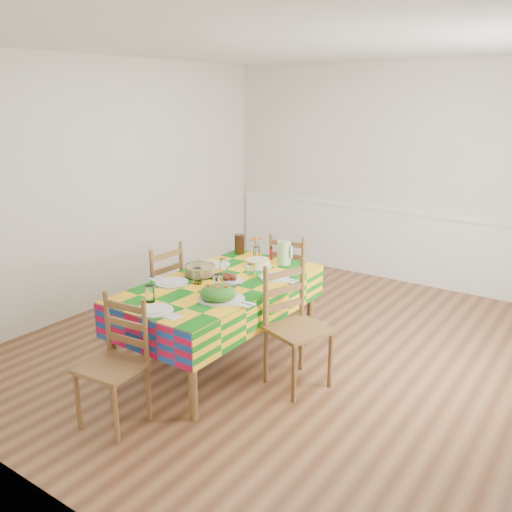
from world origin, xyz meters
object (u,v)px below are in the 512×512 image
Objects in this scene: chair_right at (295,327)px; chair_far at (291,276)px; tea_pitcher at (239,244)px; chair_left at (159,293)px; green_pitcher at (284,253)px; meat_platter at (228,278)px; chair_near at (115,364)px; dining_table at (220,291)px.

chair_far is at bearing 51.90° from chair_right.
chair_left reaches higher than tea_pitcher.
green_pitcher is 1.11× the size of tea_pitcher.
chair_far reaches higher than meat_platter.
chair_near reaches higher than meat_platter.
chair_right reaches higher than chair_far.
dining_table is at bearing -117.87° from meat_platter.
meat_platter is 1.47× the size of tea_pitcher.
chair_right reaches higher than green_pitcher.
chair_right is (1.51, 0.02, 0.02)m from chair_left.
chair_near is (-0.18, -1.95, -0.39)m from green_pitcher.
chair_left is (-0.75, 1.19, 0.02)m from chair_near.
chair_left is at bearing 116.00° from chair_near.
meat_platter is (0.04, 0.07, 0.10)m from dining_table.
dining_table is 1.88× the size of chair_right.
tea_pitcher reaches higher than chair_near.
meat_platter is at bearing 62.13° from dining_table.
chair_left is at bearing 48.50° from chair_far.
tea_pitcher is at bearing 36.16° from chair_far.
chair_near is at bearing 80.67° from chair_far.
meat_platter is 1.30m from chair_near.
tea_pitcher reaches higher than chair_far.
tea_pitcher is 0.21× the size of chair_left.
chair_near is (-0.00, -1.19, -0.19)m from dining_table.
chair_far is 0.93× the size of chair_right.
chair_far is at bearing 91.52° from meat_platter.
green_pitcher is at bearing 57.10° from chair_right.
green_pitcher is at bearing 132.64° from chair_left.
chair_right reaches higher than chair_near.
chair_near is at bearing -95.37° from green_pitcher.
meat_platter is at bearing 81.96° from chair_near.
chair_far reaches higher than dining_table.
chair_right is (0.72, -0.05, -0.26)m from meat_platter.
dining_table is 0.81m from green_pitcher.
green_pitcher is (0.14, 0.69, 0.09)m from meat_platter.
tea_pitcher is 0.21× the size of chair_far.
chair_left is (-0.37, -0.81, -0.36)m from tea_pitcher.
dining_table is at bearing -103.23° from green_pitcher.
dining_table is 0.91m from tea_pitcher.
chair_right is at bearing 51.71° from chair_near.
dining_table is 0.77m from chair_right.
green_pitcher is 0.24× the size of chair_far.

